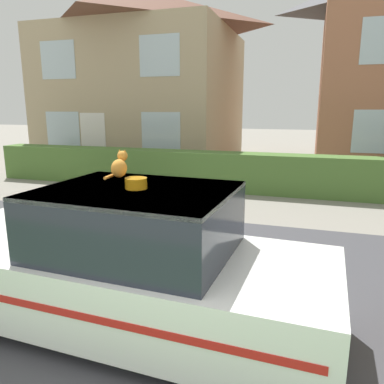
# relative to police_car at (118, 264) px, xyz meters

# --- Properties ---
(road_strip) EXTENTS (28.00, 5.57, 0.01)m
(road_strip) POSITION_rel_police_car_xyz_m (0.80, 1.17, -0.68)
(road_strip) COLOR #424247
(road_strip) RESTS_ON ground
(garden_hedge) EXTENTS (15.27, 0.77, 1.07)m
(garden_hedge) POSITION_rel_police_car_xyz_m (-0.08, 6.89, -0.15)
(garden_hedge) COLOR #4C7233
(garden_hedge) RESTS_ON ground
(police_car) EXTENTS (4.65, 1.84, 1.62)m
(police_car) POSITION_rel_police_car_xyz_m (0.00, 0.00, 0.00)
(police_car) COLOR black
(police_car) RESTS_ON road_strip
(cat) EXTENTS (0.17, 0.30, 0.26)m
(cat) POSITION_rel_police_car_xyz_m (0.07, -0.01, 1.05)
(cat) COLOR orange
(cat) RESTS_ON police_car
(house_left) EXTENTS (7.40, 6.94, 6.91)m
(house_left) POSITION_rel_police_car_xyz_m (-4.97, 11.90, 2.83)
(house_left) COLOR tan
(house_left) RESTS_ON ground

